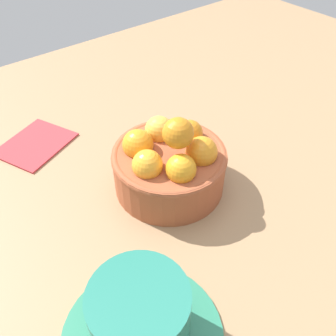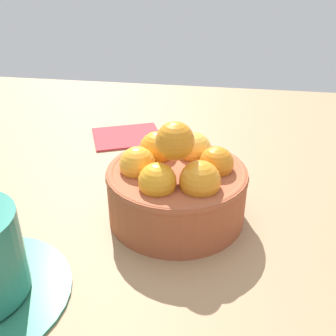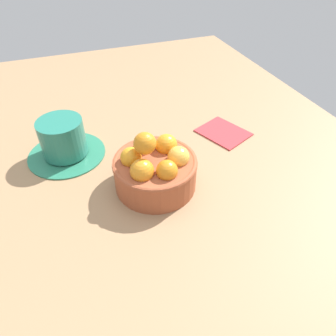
{
  "view_description": "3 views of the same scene",
  "coord_description": "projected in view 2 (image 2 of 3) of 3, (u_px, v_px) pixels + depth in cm",
  "views": [
    {
      "loc": [
        21.74,
        26.72,
        35.04
      ],
      "look_at": [
        0.73,
        0.64,
        3.97
      ],
      "focal_mm": 38.6,
      "sensor_mm": 36.0,
      "label": 1
    },
    {
      "loc": [
        -4.86,
        35.36,
        25.41
      ],
      "look_at": [
        1.0,
        -0.47,
        5.62
      ],
      "focal_mm": 42.49,
      "sensor_mm": 36.0,
      "label": 2
    },
    {
      "loc": [
        -39.15,
        12.13,
        39.2
      ],
      "look_at": [
        -1.06,
        -2.0,
        4.27
      ],
      "focal_mm": 33.1,
      "sensor_mm": 36.0,
      "label": 3
    }
  ],
  "objects": [
    {
      "name": "ground_plane",
      "position": [
        176.0,
        227.0,
        0.44
      ],
      "size": [
        143.05,
        95.91,
        3.18
      ],
      "primitive_type": "cube",
      "color": "#997551"
    },
    {
      "name": "terracotta_bowl",
      "position": [
        177.0,
        185.0,
        0.42
      ],
      "size": [
        14.72,
        14.72,
        11.59
      ],
      "color": "#9E4C2D",
      "rests_on": "ground_plane"
    },
    {
      "name": "folded_napkin",
      "position": [
        127.0,
        135.0,
        0.62
      ],
      "size": [
        12.8,
        11.89,
        0.6
      ],
      "primitive_type": "cube",
      "rotation": [
        0.0,
        0.0,
        0.4
      ],
      "color": "#B23338",
      "rests_on": "ground_plane"
    }
  ]
}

